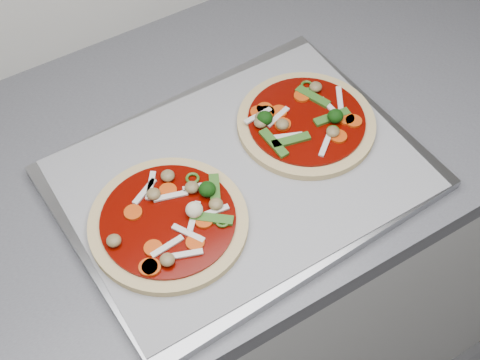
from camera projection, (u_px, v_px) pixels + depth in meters
base_cabinet at (264, 263)px, 1.43m from camera, size 3.60×0.60×0.86m
countertop at (272, 124)px, 1.07m from camera, size 3.60×0.60×0.04m
baking_tray at (241, 178)px, 0.97m from camera, size 0.53×0.40×0.02m
parchment at (241, 174)px, 0.96m from camera, size 0.49×0.36×0.00m
pizza_left at (170, 221)px, 0.90m from camera, size 0.25×0.25×0.04m
pizza_right at (305, 122)px, 1.01m from camera, size 0.27×0.27×0.04m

